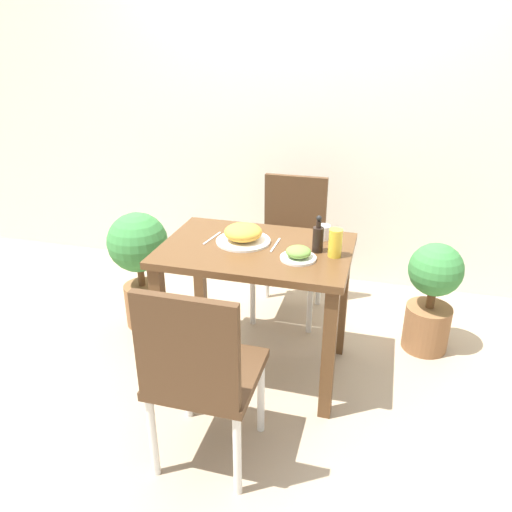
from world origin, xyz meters
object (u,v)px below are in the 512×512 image
Objects in this scene: chair_near at (200,370)px; drink_cup at (323,232)px; potted_plant_left at (139,258)px; chair_far at (291,240)px; side_plate at (298,254)px; sauce_bottle at (318,238)px; food_plate at (243,234)px; juice_glass at (335,243)px; potted_plant_right at (432,294)px.

chair_near is 12.05× the size of drink_cup.
potted_plant_left is (-1.11, 0.07, -0.31)m from drink_cup.
side_plate is (0.19, -0.78, 0.26)m from chair_far.
potted_plant_left is at bearing 168.14° from sauce_bottle.
sauce_bottle is at bearing -114.32° from chair_near.
sauce_bottle is (0.33, 0.74, 0.31)m from chair_near.
food_plate is at bearing -16.50° from potted_plant_left.
sauce_bottle is (-0.09, 0.03, 0.00)m from juice_glass.
potted_plant_left is at bearing 163.50° from food_plate.
food_plate is 0.38m from sauce_bottle.
potted_plant_right is at bearing 22.44° from food_plate.
food_plate is 1.61× the size of side_plate.
potted_plant_left is at bearing 167.40° from juice_glass.
potted_plant_left is 1.12× the size of potted_plant_right.
side_plate is 0.14m from sauce_bottle.
juice_glass is at bearing -63.50° from chair_far.
chair_near is 4.77× the size of sauce_bottle.
drink_cup is 0.11× the size of potted_plant_right.
drink_cup is at bearing 21.24° from food_plate.
chair_far is at bearing 103.68° from side_plate.
chair_far is 4.77× the size of sauce_bottle.
juice_glass is 0.21× the size of potted_plant_right.
juice_glass reaches higher than drink_cup.
chair_near reaches higher than juice_glass.
juice_glass is (0.35, -0.70, 0.30)m from chair_far.
sauce_bottle is at bearing -144.86° from potted_plant_right.
side_plate is (0.26, 0.63, 0.26)m from chair_near.
chair_near reaches higher than side_plate.
food_plate is (-0.12, -0.65, 0.28)m from chair_far.
juice_glass is at bearing 26.39° from side_plate.
chair_far is 0.72m from food_plate.
drink_cup is 0.77m from potted_plant_right.
side_plate is 1.13m from potted_plant_left.
chair_near is 0.87m from sauce_bottle.
potted_plant_left is at bearing -51.56° from chair_near.
side_plate is at bearing -23.03° from food_plate.
sauce_bottle is (-0.00, -0.17, 0.03)m from drink_cup.
drink_cup is at bearing -3.37° from potted_plant_left.
side_plate is at bearing -141.45° from potted_plant_right.
chair_near is 0.81m from food_plate.
potted_plant_right is (0.51, 0.46, -0.44)m from juice_glass.
food_plate is at bearing -86.43° from chair_near.
sauce_bottle reaches higher than juice_glass.
chair_near is 1.19× the size of potted_plant_left.
chair_near is 1.34× the size of potted_plant_right.
chair_far is 0.91m from potted_plant_right.
drink_cup is at bearing -62.05° from chair_far.
chair_far is 0.84m from juice_glass.
potted_plant_right is at bearing 38.55° from side_plate.
juice_glass reaches higher than side_plate.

